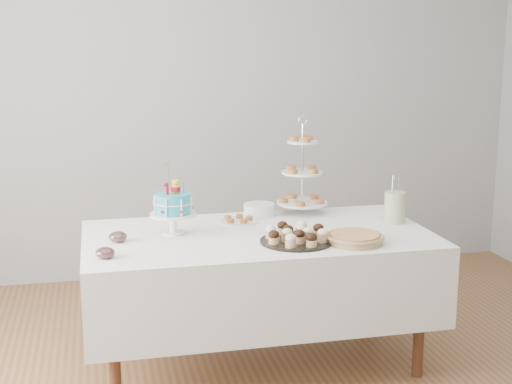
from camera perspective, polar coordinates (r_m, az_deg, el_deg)
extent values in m
cube|color=#9EA1A4|center=(5.52, -3.82, 7.09)|extent=(5.00, 0.04, 2.70)
cube|color=#9EA1A4|center=(1.74, 17.51, -4.23)|extent=(5.00, 0.04, 2.70)
cube|color=white|center=(4.04, 0.17, -6.40)|extent=(1.92, 1.02, 0.45)
cylinder|color=#502E1B|center=(3.68, -11.31, -12.05)|extent=(0.06, 0.06, 0.67)
cylinder|color=#502E1B|center=(4.05, 12.95, -9.86)|extent=(0.06, 0.06, 0.67)
cylinder|color=#502E1B|center=(4.37, -11.61, -8.14)|extent=(0.06, 0.06, 0.67)
cylinder|color=#502E1B|center=(4.68, 9.03, -6.66)|extent=(0.06, 0.06, 0.67)
cylinder|color=#2AA3BA|center=(3.94, -6.67, -0.90)|extent=(0.20, 0.20, 0.11)
torus|color=white|center=(3.94, -6.68, -0.82)|extent=(0.21, 0.21, 0.01)
cube|color=red|center=(3.90, -7.13, 0.26)|extent=(0.02, 0.02, 0.06)
cylinder|color=blue|center=(3.92, -5.81, 0.36)|extent=(0.01, 0.01, 0.06)
cylinder|color=silver|center=(3.93, -7.02, 1.04)|extent=(0.00, 0.00, 0.16)
cylinder|color=gold|center=(3.92, -7.05, 2.23)|extent=(0.04, 0.04, 0.01)
cylinder|color=black|center=(3.80, 3.25, -3.94)|extent=(0.39, 0.39, 0.01)
ellipsoid|color=black|center=(3.77, 2.15, -3.20)|extent=(0.06, 0.06, 0.04)
ellipsoid|color=#FBE7C2|center=(3.81, 4.36, -3.06)|extent=(0.06, 0.06, 0.04)
cylinder|color=tan|center=(3.82, 7.90, -3.80)|extent=(0.29, 0.29, 0.04)
cylinder|color=#BB7948|center=(3.81, 7.91, -3.48)|extent=(0.26, 0.26, 0.02)
torus|color=tan|center=(3.81, 7.91, -3.54)|extent=(0.31, 0.31, 0.02)
cylinder|color=silver|center=(4.38, 3.73, 1.85)|extent=(0.02, 0.02, 0.56)
cylinder|color=white|center=(4.43, 3.70, -0.86)|extent=(0.31, 0.31, 0.01)
cylinder|color=white|center=(4.39, 3.73, 1.56)|extent=(0.26, 0.26, 0.01)
cylinder|color=white|center=(4.36, 3.76, 4.02)|extent=(0.19, 0.19, 0.01)
torus|color=silver|center=(4.34, 3.79, 5.75)|extent=(0.06, 0.01, 0.06)
cylinder|color=white|center=(4.37, 0.25, -1.42)|extent=(0.19, 0.19, 0.07)
cylinder|color=white|center=(4.21, -1.44, -2.38)|extent=(0.23, 0.23, 0.01)
ellipsoid|color=silver|center=(3.60, -11.97, -4.78)|extent=(0.10, 0.10, 0.06)
cylinder|color=#5F0B08|center=(3.60, -11.97, -4.85)|extent=(0.07, 0.07, 0.03)
ellipsoid|color=silver|center=(3.87, -10.99, -3.54)|extent=(0.10, 0.10, 0.06)
cylinder|color=#5F0B08|center=(3.87, -10.99, -3.60)|extent=(0.07, 0.07, 0.03)
cylinder|color=beige|center=(4.27, 11.06, -1.21)|extent=(0.13, 0.13, 0.18)
cylinder|color=beige|center=(4.29, 11.85, -0.94)|extent=(0.01, 0.01, 0.10)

